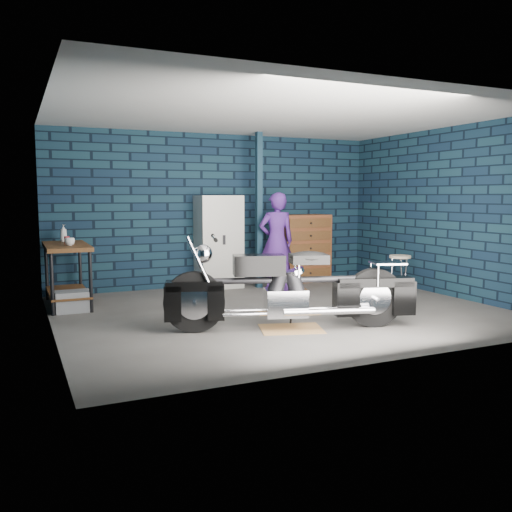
{
  "coord_description": "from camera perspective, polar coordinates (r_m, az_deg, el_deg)",
  "views": [
    {
      "loc": [
        -3.37,
        -6.66,
        1.61
      ],
      "look_at": [
        -0.25,
        0.3,
        0.76
      ],
      "focal_mm": 38.0,
      "sensor_mm": 36.0,
      "label": 1
    }
  ],
  "objects": [
    {
      "name": "room_walls",
      "position": [
        7.97,
        0.88,
        8.47
      ],
      "size": [
        6.02,
        5.01,
        2.71
      ],
      "color": "#0E1E31",
      "rests_on": "ground"
    },
    {
      "name": "storage_bin",
      "position": [
        7.99,
        -18.72,
        -4.54
      ],
      "size": [
        0.47,
        0.33,
        0.29
      ],
      "primitive_type": "cube",
      "color": "gray",
      "rests_on": "ground"
    },
    {
      "name": "locker",
      "position": [
        9.51,
        -3.94,
        1.5
      ],
      "size": [
        0.75,
        0.54,
        1.62
      ],
      "primitive_type": "cube",
      "color": "beige",
      "rests_on": "ground"
    },
    {
      "name": "support_post",
      "position": [
        9.46,
        0.3,
        4.78
      ],
      "size": [
        0.1,
        0.1,
        2.7
      ],
      "primitive_type": "cube",
      "color": "#132C3C",
      "rests_on": "ground"
    },
    {
      "name": "motorcycle",
      "position": [
        6.52,
        3.75,
        -2.81
      ],
      "size": [
        2.69,
        1.43,
        1.14
      ],
      "primitive_type": null,
      "rotation": [
        0.0,
        0.0,
        -0.3
      ],
      "color": "black",
      "rests_on": "ground"
    },
    {
      "name": "shop_stool",
      "position": [
        9.23,
        14.88,
        -1.9
      ],
      "size": [
        0.39,
        0.39,
        0.64
      ],
      "primitive_type": null,
      "rotation": [
        0.0,
        0.0,
        0.12
      ],
      "color": "#C8B497",
      "rests_on": "ground"
    },
    {
      "name": "person",
      "position": [
        9.32,
        2.16,
        1.58
      ],
      "size": [
        0.67,
        0.51,
        1.67
      ],
      "primitive_type": "imported",
      "rotation": [
        0.0,
        0.0,
        2.95
      ],
      "color": "#4A217E",
      "rests_on": "ground"
    },
    {
      "name": "workbench",
      "position": [
        8.39,
        -19.24,
        -1.91
      ],
      "size": [
        0.6,
        1.4,
        0.91
      ],
      "primitive_type": "cube",
      "color": "brown",
      "rests_on": "ground"
    },
    {
      "name": "mug_red",
      "position": [
        8.49,
        -19.29,
        1.63
      ],
      "size": [
        0.08,
        0.08,
        0.1
      ],
      "primitive_type": "cylinder",
      "rotation": [
        0.0,
        0.0,
        -0.04
      ],
      "color": "maroon",
      "rests_on": "workbench"
    },
    {
      "name": "drip_mat",
      "position": [
        6.64,
        3.72,
        -7.65
      ],
      "size": [
        0.87,
        0.75,
        0.01
      ],
      "primitive_type": "cube",
      "rotation": [
        0.0,
        0.0,
        -0.3
      ],
      "color": "#996B43",
      "rests_on": "ground"
    },
    {
      "name": "ground",
      "position": [
        7.63,
        2.62,
        -5.82
      ],
      "size": [
        6.0,
        6.0,
        0.0
      ],
      "primitive_type": "plane",
      "color": "#52504C",
      "rests_on": "ground"
    },
    {
      "name": "cup_a",
      "position": [
        8.08,
        -19.02,
        1.43
      ],
      "size": [
        0.17,
        0.17,
        0.11
      ],
      "primitive_type": "imported",
      "rotation": [
        0.0,
        0.0,
        0.24
      ],
      "color": "#C8B497",
      "rests_on": "workbench"
    },
    {
      "name": "bottle",
      "position": [
        8.83,
        -19.6,
        2.3
      ],
      "size": [
        0.13,
        0.13,
        0.26
      ],
      "primitive_type": "imported",
      "rotation": [
        0.0,
        0.0,
        0.42
      ],
      "color": "gray",
      "rests_on": "workbench"
    },
    {
      "name": "tool_chest",
      "position": [
        10.23,
        5.03,
        0.83
      ],
      "size": [
        0.94,
        0.52,
        1.26
      ],
      "primitive_type": "cube",
      "color": "brown",
      "rests_on": "ground"
    }
  ]
}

